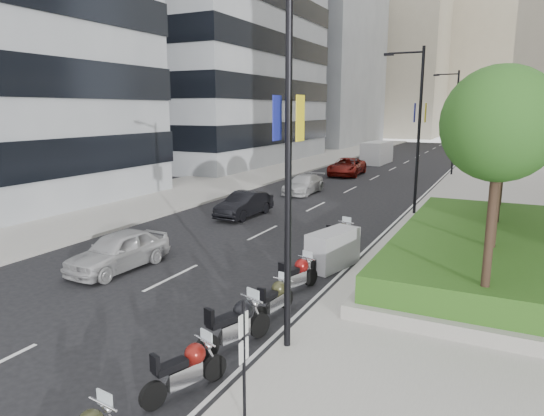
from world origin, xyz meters
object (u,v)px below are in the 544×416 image
Objects in this scene: motorcycle_1 at (187,369)px; parking_sign at (244,355)px; motorcycle_2 at (236,324)px; car_a at (119,251)px; motorcycle_5 at (333,249)px; delivery_van at (376,154)px; motorcycle_6 at (339,236)px; car_b at (244,204)px; car_d at (347,167)px; motorcycle_3 at (275,299)px; lamp_post_2 at (454,118)px; motorcycle_4 at (297,275)px; lamp_post_0 at (282,142)px; lamp_post_1 at (416,123)px; car_c at (304,184)px.

parking_sign is at bearing -85.37° from motorcycle_1.
car_a is (-6.89, 3.29, 0.09)m from motorcycle_2.
delivery_van is (-7.37, 35.39, 0.38)m from motorcycle_5.
motorcycle_6 is 0.40× the size of delivery_van.
car_a reaches higher than car_b.
car_d is at bearing 29.50° from motorcycle_6.
car_d is (-7.33, 34.00, 0.21)m from motorcycle_1.
delivery_van is at bearing 16.46° from motorcycle_3.
parking_sign is 18.01m from car_b.
lamp_post_2 reaches higher than car_a.
car_b is at bearing 47.31° from motorcycle_2.
car_a is at bearing 83.20° from motorcycle_2.
motorcycle_2 reaches higher than motorcycle_6.
motorcycle_4 is 38.86m from delivery_van.
motorcycle_5 is at bearing -76.96° from car_d.
lamp_post_2 is at bearing 79.22° from car_a.
lamp_post_2 is at bearing 4.45° from motorcycle_3.
parking_sign reaches higher than motorcycle_5.
motorcycle_4 is at bearing 21.86° from motorcycle_1.
motorcycle_4 is at bearing 11.38° from motorcycle_3.
lamp_post_0 is at bearing -143.40° from motorcycle_3.
parking_sign is 1.26× the size of motorcycle_3.
lamp_post_0 is 4.58m from motorcycle_2.
lamp_post_1 is 3.99× the size of motorcycle_2.
motorcycle_1 is at bearing -110.55° from lamp_post_0.
parking_sign reaches higher than car_c.
motorcycle_4 is 0.83× the size of motorcycle_5.
car_d is 10.46m from delivery_van.
delivery_van is at bearing 101.21° from lamp_post_0.
parking_sign is at bearing -69.95° from car_c.
car_d is at bearing 90.86° from car_c.
motorcycle_1 is at bearing -92.81° from lamp_post_1.
motorcycle_1 is 0.49× the size of car_b.
lamp_post_0 is at bearing -78.62° from car_d.
lamp_post_0 is 3.99× the size of motorcycle_2.
motorcycle_5 reaches higher than motorcycle_3.
car_d is 0.98× the size of delivery_van.
parking_sign is (0.66, -20.00, -3.61)m from lamp_post_1.
lamp_post_2 is 38.18m from parking_sign.
delivery_van reaches higher than car_d.
parking_sign is at bearing -127.95° from motorcycle_2.
motorcycle_4 is at bearing -79.01° from car_d.
car_a is 0.74× the size of delivery_van.
lamp_post_2 is 33.37m from car_a.
motorcycle_2 is 9.23m from motorcycle_6.
lamp_post_0 is 1.00× the size of lamp_post_2.
car_b is at bearing 94.47° from car_a.
lamp_post_0 is 3.60× the size of parking_sign.
parking_sign is 3.21m from motorcycle_2.
lamp_post_0 is 5.27m from motorcycle_1.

